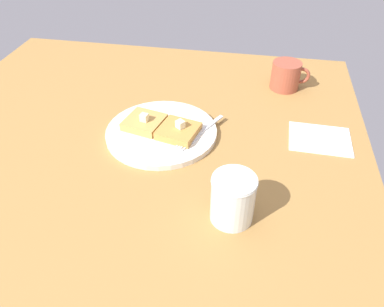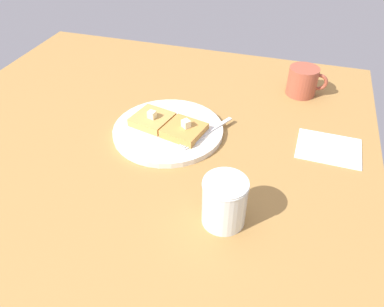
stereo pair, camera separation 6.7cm
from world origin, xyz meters
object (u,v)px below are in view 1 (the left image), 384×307
Objects in this scene: syrup_jar at (233,201)px; coffee_mug at (286,75)px; plate at (162,132)px; fork at (199,133)px; napkin at (320,139)px.

coffee_mug is at bearing 78.74° from syrup_jar.
coffee_mug is at bearing 44.13° from plate.
syrup_jar is at bearing -66.51° from fork.
plate is 2.77× the size of syrup_jar.
napkin is at bearing -71.09° from coffee_mug.
napkin is at bearing 56.57° from syrup_jar.
plate is at bearing -135.87° from coffee_mug.
syrup_jar is at bearing -50.34° from plate.
plate is 1.73× the size of fork.
fork is 1.07× the size of napkin.
coffee_mug reaches higher than plate.
plate is 28.99cm from syrup_jar.
syrup_jar is 32.34cm from napkin.
fork is at bearing -0.25° from plate.
plate reaches higher than napkin.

